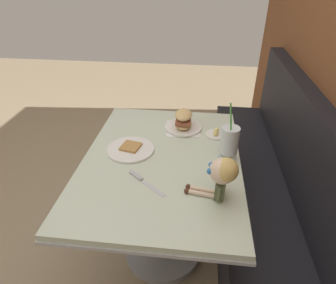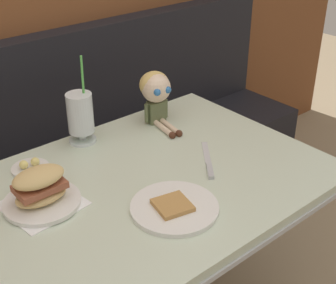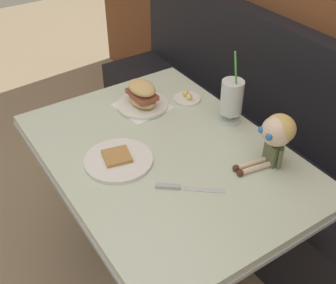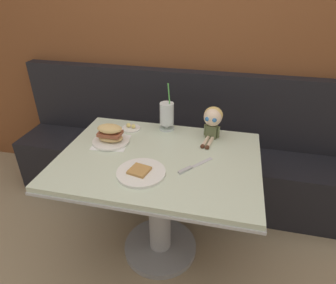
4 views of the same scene
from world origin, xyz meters
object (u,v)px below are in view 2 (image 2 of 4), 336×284
at_px(toast_plate, 174,207).
at_px(butter_saucer, 30,167).
at_px(milkshake_glass, 80,116).
at_px(seated_doll, 156,90).
at_px(sandwich_plate, 41,191).
at_px(butter_knife, 209,165).

distance_m(toast_plate, butter_saucer, 0.50).
bearing_deg(milkshake_glass, seated_doll, -9.72).
xyz_separation_m(toast_plate, milkshake_glass, (0.02, 0.51, 0.09)).
height_order(sandwich_plate, butter_knife, sandwich_plate).
distance_m(toast_plate, butter_knife, 0.26).
relative_size(milkshake_glass, butter_saucer, 2.63).
bearing_deg(seated_doll, sandwich_plate, -161.21).
xyz_separation_m(sandwich_plate, butter_knife, (0.51, -0.16, -0.04)).
relative_size(toast_plate, milkshake_glass, 0.79).
distance_m(toast_plate, seated_doll, 0.57).
xyz_separation_m(toast_plate, seated_doll, (0.31, 0.46, 0.12)).
height_order(butter_saucer, butter_knife, butter_saucer).
xyz_separation_m(toast_plate, butter_saucer, (-0.21, 0.45, 0.00)).
bearing_deg(sandwich_plate, butter_knife, -17.72).
bearing_deg(butter_saucer, milkshake_glass, 13.38).
height_order(milkshake_glass, butter_saucer, milkshake_glass).
bearing_deg(butter_knife, sandwich_plate, 162.28).
height_order(milkshake_glass, sandwich_plate, milkshake_glass).
bearing_deg(milkshake_glass, toast_plate, -91.70).
height_order(toast_plate, sandwich_plate, sandwich_plate).
distance_m(milkshake_glass, butter_knife, 0.47).
height_order(milkshake_glass, seated_doll, milkshake_glass).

